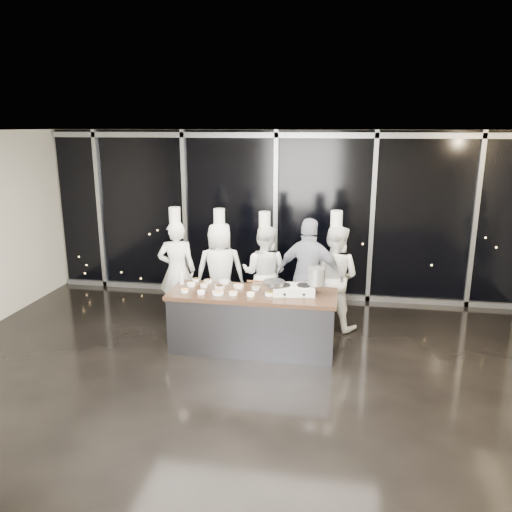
{
  "coord_description": "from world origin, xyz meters",
  "views": [
    {
      "loc": [
        1.24,
        -5.93,
        3.26
      ],
      "look_at": [
        -0.0,
        1.2,
        1.37
      ],
      "focal_mm": 35.0,
      "sensor_mm": 36.0,
      "label": 1
    }
  ],
  "objects": [
    {
      "name": "ground",
      "position": [
        0.0,
        0.0,
        0.0
      ],
      "size": [
        9.0,
        9.0,
        0.0
      ],
      "primitive_type": "plane",
      "color": "black",
      "rests_on": "ground"
    },
    {
      "name": "room_shell",
      "position": [
        0.18,
        0.0,
        2.25
      ],
      "size": [
        9.02,
        7.02,
        3.21
      ],
      "color": "beige",
      "rests_on": "ground"
    },
    {
      "name": "window_wall",
      "position": [
        0.0,
        3.43,
        1.6
      ],
      "size": [
        8.9,
        0.11,
        3.2
      ],
      "color": "black",
      "rests_on": "ground"
    },
    {
      "name": "demo_counter",
      "position": [
        0.0,
        0.9,
        0.45
      ],
      "size": [
        2.46,
        0.86,
        0.9
      ],
      "color": "#39393E",
      "rests_on": "ground"
    },
    {
      "name": "stove",
      "position": [
        0.6,
        0.94,
        0.96
      ],
      "size": [
        0.64,
        0.45,
        0.14
      ],
      "rotation": [
        0.0,
        0.0,
        0.15
      ],
      "color": "silver",
      "rests_on": "demo_counter"
    },
    {
      "name": "frying_pan",
      "position": [
        0.31,
        0.88,
        1.07
      ],
      "size": [
        0.57,
        0.36,
        0.05
      ],
      "rotation": [
        0.0,
        0.0,
        0.15
      ],
      "color": "slate",
      "rests_on": "stove"
    },
    {
      "name": "stock_pot",
      "position": [
        0.92,
        0.99,
        1.16
      ],
      "size": [
        0.28,
        0.28,
        0.25
      ],
      "primitive_type": "cylinder",
      "rotation": [
        0.0,
        0.0,
        0.15
      ],
      "color": "#A7A8AA",
      "rests_on": "stove"
    },
    {
      "name": "prep_bowls",
      "position": [
        -0.47,
        0.96,
        0.93
      ],
      "size": [
        1.38,
        0.69,
        0.05
      ],
      "color": "white",
      "rests_on": "demo_counter"
    },
    {
      "name": "squeeze_bottle",
      "position": [
        -1.14,
        1.09,
        1.01
      ],
      "size": [
        0.07,
        0.07,
        0.24
      ],
      "color": "white",
      "rests_on": "demo_counter"
    },
    {
      "name": "chef_far_left",
      "position": [
        -1.49,
        1.88,
        0.89
      ],
      "size": [
        0.72,
        0.56,
        1.96
      ],
      "rotation": [
        0.0,
        0.0,
        3.4
      ],
      "color": "white",
      "rests_on": "ground"
    },
    {
      "name": "chef_left",
      "position": [
        -0.78,
        2.06,
        0.86
      ],
      "size": [
        0.94,
        0.73,
        1.93
      ],
      "rotation": [
        0.0,
        0.0,
        3.39
      ],
      "color": "white",
      "rests_on": "ground"
    },
    {
      "name": "chef_center",
      "position": [
        -0.01,
        2.1,
        0.84
      ],
      "size": [
        0.89,
        0.74,
        1.9
      ],
      "rotation": [
        0.0,
        0.0,
        3.0
      ],
      "color": "white",
      "rests_on": "ground"
    },
    {
      "name": "guest",
      "position": [
        0.77,
        1.75,
        0.94
      ],
      "size": [
        1.16,
        0.65,
        1.87
      ],
      "rotation": [
        0.0,
        0.0,
        2.96
      ],
      "color": "#141E38",
      "rests_on": "ground"
    },
    {
      "name": "chef_right",
      "position": [
        1.16,
        1.99,
        0.88
      ],
      "size": [
        1.03,
        0.92,
        1.96
      ],
      "rotation": [
        0.0,
        0.0,
        2.76
      ],
      "color": "white",
      "rests_on": "ground"
    }
  ]
}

